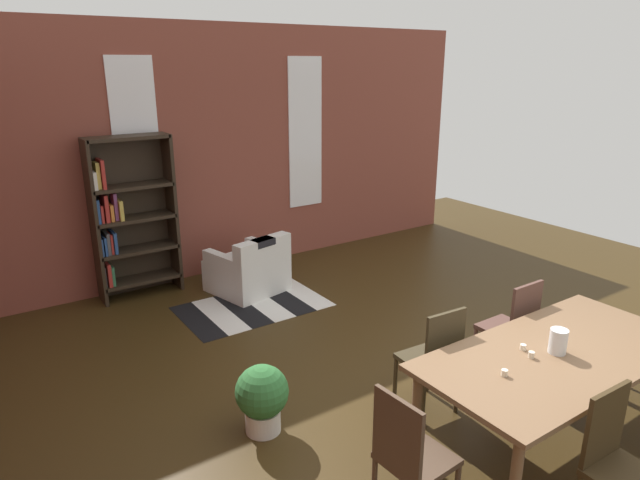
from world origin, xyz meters
TOP-DOWN VIEW (x-y plane):
  - ground_plane at (0.00, 0.00)m, footprint 11.26×11.26m
  - back_wall_brick at (0.00, 4.39)m, footprint 7.88×0.12m
  - window_pane_0 at (-1.20, 4.32)m, footprint 0.55×0.02m
  - window_pane_1 at (1.20, 4.32)m, footprint 0.55×0.02m
  - dining_table at (0.34, -0.45)m, footprint 2.18×1.04m
  - vase_on_table at (0.31, -0.45)m, footprint 0.13×0.13m
  - tealight_candle_0 at (-0.27, -0.44)m, footprint 0.04×0.04m
  - tealight_candle_1 at (0.14, -0.28)m, footprint 0.04×0.04m
  - tealight_candle_2 at (0.09, -0.39)m, footprint 0.04×0.04m
  - dining_chair_head_left at (-1.13, -0.45)m, footprint 0.42×0.42m
  - dining_chair_far_left at (-0.16, 0.30)m, footprint 0.43×0.43m
  - dining_chair_near_left at (-0.15, -1.19)m, footprint 0.41×0.41m
  - dining_chair_far_right at (0.83, 0.30)m, footprint 0.40×0.40m
  - bookshelf_tall at (-1.45, 4.13)m, footprint 0.97×0.34m
  - armchair_white at (-0.22, 3.43)m, footprint 0.96×0.96m
  - potted_plant_by_shelf at (-1.43, 0.87)m, footprint 0.42×0.42m
  - striped_rug at (-0.41, 2.99)m, footprint 1.69×1.05m

SIDE VIEW (x-z plane):
  - ground_plane at x=0.00m, z-range 0.00..0.00m
  - striped_rug at x=-0.41m, z-range 0.00..0.01m
  - armchair_white at x=-0.22m, z-range -0.10..0.65m
  - potted_plant_by_shelf at x=-1.43m, z-range 0.03..0.59m
  - dining_chair_head_left at x=-1.13m, z-range 0.04..0.99m
  - dining_chair_far_left at x=-0.16m, z-range 0.04..0.99m
  - dining_chair_near_left at x=-0.15m, z-range 0.04..0.99m
  - dining_chair_far_right at x=0.83m, z-range 0.04..0.99m
  - dining_table at x=0.34m, z-range 0.31..1.06m
  - tealight_candle_1 at x=0.14m, z-range 0.75..0.79m
  - tealight_candle_0 at x=-0.27m, z-range 0.75..0.80m
  - tealight_candle_2 at x=0.09m, z-range 0.75..0.80m
  - vase_on_table at x=0.31m, z-range 0.75..0.94m
  - bookshelf_tall at x=-1.45m, z-range 0.01..1.98m
  - back_wall_brick at x=0.00m, z-range 0.00..3.25m
  - window_pane_0 at x=-1.20m, z-range 0.73..2.85m
  - window_pane_1 at x=1.20m, z-range 0.73..2.85m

